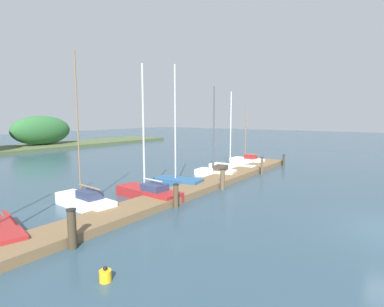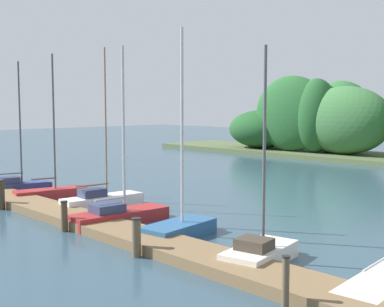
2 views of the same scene
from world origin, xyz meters
name	(u,v)px [view 2 (image 2 of 2)]	position (x,y,z in m)	size (l,w,h in m)	color
dock_pier	(123,233)	(0.00, 10.23, 0.17)	(27.94, 1.80, 0.35)	brown
far_shore	(360,125)	(-6.91, 40.46, 2.98)	(58.23, 8.57, 7.48)	#4C5B38
sailboat_0	(19,185)	(-11.60, 11.75, 0.40)	(1.80, 3.49, 7.07)	navy
sailboat_1	(54,191)	(-8.73, 12.25, 0.36)	(1.80, 3.89, 7.30)	maroon
sailboat_2	(104,200)	(-4.90, 12.71, 0.39)	(1.31, 4.09, 7.35)	white
sailboat_3	(121,214)	(-1.84, 11.46, 0.40)	(1.58, 4.35, 7.07)	maroon
sailboat_4	(181,225)	(1.28, 11.90, 0.38)	(1.71, 3.28, 7.48)	#285684
sailboat_5	(261,251)	(5.30, 11.49, 0.38)	(1.78, 3.13, 6.50)	silver
mooring_piling_1	(2,195)	(-7.79, 9.15, 0.69)	(0.32, 0.32, 1.36)	#3D3323
mooring_piling_2	(64,216)	(-2.23, 9.17, 0.59)	(0.28, 0.28, 1.16)	#4C3D28
mooring_piling_3	(136,237)	(2.23, 9.14, 0.63)	(0.32, 0.32, 1.25)	brown
mooring_piling_4	(286,284)	(7.98, 9.00, 0.67)	(0.20, 0.20, 1.33)	brown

